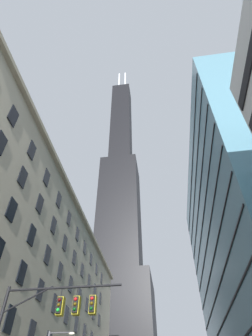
% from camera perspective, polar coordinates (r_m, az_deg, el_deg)
% --- Properties ---
extents(station_building, '(17.20, 65.24, 29.92)m').
position_cam_1_polar(station_building, '(47.01, -22.85, -23.32)').
color(station_building, '#BCAF93').
rests_on(station_building, ground).
extents(dark_skyscraper, '(27.07, 27.07, 210.49)m').
position_cam_1_polar(dark_skyscraper, '(126.32, -1.44, -14.64)').
color(dark_skyscraper, black).
rests_on(dark_skyscraper, ground).
extents(traffic_signal_mast, '(7.56, 0.63, 7.79)m').
position_cam_1_polar(traffic_signal_mast, '(18.94, -15.45, -28.29)').
color(traffic_signal_mast, black).
rests_on(traffic_signal_mast, sidewalk_left).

